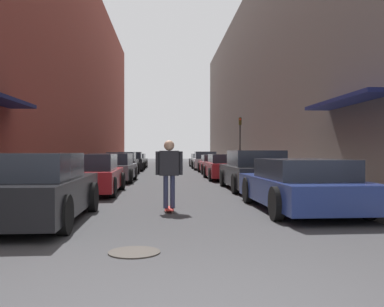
# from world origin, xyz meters

# --- Properties ---
(ground) EXTENTS (115.96, 115.96, 0.00)m
(ground) POSITION_xyz_m (0.00, 21.08, 0.00)
(ground) COLOR #38383A
(curb_strip_left) EXTENTS (1.80, 52.71, 0.12)m
(curb_strip_left) POSITION_xyz_m (-4.72, 26.35, 0.06)
(curb_strip_left) COLOR gray
(curb_strip_left) RESTS_ON ground
(curb_strip_right) EXTENTS (1.80, 52.71, 0.12)m
(curb_strip_right) POSITION_xyz_m (4.72, 26.35, 0.06)
(curb_strip_right) COLOR gray
(curb_strip_right) RESTS_ON ground
(building_row_left) EXTENTS (4.90, 52.71, 14.19)m
(building_row_left) POSITION_xyz_m (-7.62, 26.35, 7.10)
(building_row_left) COLOR brown
(building_row_left) RESTS_ON ground
(building_row_right) EXTENTS (4.90, 52.71, 12.99)m
(building_row_right) POSITION_xyz_m (7.62, 26.35, 6.49)
(building_row_right) COLOR #564C47
(building_row_right) RESTS_ON ground
(parked_car_left_0) EXTENTS (2.00, 4.41, 1.33)m
(parked_car_left_0) POSITION_xyz_m (-2.83, 4.91, 0.64)
(parked_car_left_0) COLOR black
(parked_car_left_0) RESTS_ON ground
(parked_car_left_1) EXTENTS (1.97, 4.31, 1.28)m
(parked_car_left_1) POSITION_xyz_m (-2.72, 10.48, 0.61)
(parked_car_left_1) COLOR maroon
(parked_car_left_1) RESTS_ON ground
(parked_car_left_2) EXTENTS (2.05, 4.08, 1.28)m
(parked_car_left_2) POSITION_xyz_m (-2.69, 15.97, 0.62)
(parked_car_left_2) COLOR #515459
(parked_car_left_2) RESTS_ON ground
(parked_car_left_3) EXTENTS (1.85, 4.56, 1.32)m
(parked_car_left_3) POSITION_xyz_m (-2.80, 21.54, 0.65)
(parked_car_left_3) COLOR #232326
(parked_car_left_3) RESTS_ON ground
(parked_car_left_4) EXTENTS (1.88, 4.32, 1.33)m
(parked_car_left_4) POSITION_xyz_m (-2.74, 27.27, 0.64)
(parked_car_left_4) COLOR black
(parked_car_left_4) RESTS_ON ground
(parked_car_left_5) EXTENTS (1.99, 4.52, 1.19)m
(parked_car_left_5) POSITION_xyz_m (-2.83, 32.54, 0.58)
(parked_car_left_5) COLOR #232326
(parked_car_left_5) RESTS_ON ground
(parked_car_right_0) EXTENTS (2.05, 4.74, 1.19)m
(parked_car_right_0) POSITION_xyz_m (2.83, 6.18, 0.59)
(parked_car_right_0) COLOR navy
(parked_car_right_0) RESTS_ON ground
(parked_car_right_1) EXTENTS (1.99, 4.76, 1.40)m
(parked_car_right_1) POSITION_xyz_m (2.86, 11.55, 0.67)
(parked_car_right_1) COLOR #232326
(parked_car_right_1) RESTS_ON ground
(parked_car_right_2) EXTENTS (2.06, 4.41, 1.23)m
(parked_car_right_2) POSITION_xyz_m (2.72, 17.23, 0.60)
(parked_car_right_2) COLOR maroon
(parked_car_right_2) RESTS_ON ground
(parked_car_right_3) EXTENTS (2.02, 4.33, 1.16)m
(parked_car_right_3) POSITION_xyz_m (2.86, 23.12, 0.57)
(parked_car_right_3) COLOR maroon
(parked_car_right_3) RESTS_ON ground
(parked_car_right_4) EXTENTS (1.86, 4.55, 1.36)m
(parked_car_right_4) POSITION_xyz_m (2.71, 28.77, 0.65)
(parked_car_right_4) COLOR #B7B7BC
(parked_car_right_4) RESTS_ON ground
(parked_car_right_5) EXTENTS (1.92, 4.62, 1.17)m
(parked_car_right_5) POSITION_xyz_m (2.85, 33.93, 0.58)
(parked_car_right_5) COLOR #515459
(parked_car_right_5) RESTS_ON ground
(skateboarder) EXTENTS (0.62, 0.78, 1.62)m
(skateboarder) POSITION_xyz_m (-0.20, 6.27, 0.99)
(skateboarder) COLOR #B2231E
(skateboarder) RESTS_ON ground
(manhole_cover) EXTENTS (0.70, 0.70, 0.02)m
(manhole_cover) POSITION_xyz_m (-0.70, 2.31, 0.01)
(manhole_cover) COLOR #332D28
(manhole_cover) RESTS_ON ground
(traffic_light) EXTENTS (0.16, 0.22, 3.32)m
(traffic_light) POSITION_xyz_m (4.28, 22.41, 2.18)
(traffic_light) COLOR #2D2D2D
(traffic_light) RESTS_ON curb_strip_right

